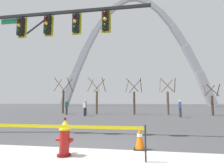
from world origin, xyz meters
TOP-DOWN VIEW (x-y plane):
  - ground_plane at (0.00, 0.00)m, footprint 240.00×240.00m
  - fire_hydrant at (-0.54, -0.84)m, footprint 0.46×0.48m
  - caution_tape_barrier at (-1.17, -1.05)m, footprint 5.48×0.11m
  - traffic_cone_by_hydrant at (1.43, 0.06)m, footprint 0.36×0.36m
  - traffic_signal_gantry at (-3.21, 1.95)m, footprint 7.82×0.44m
  - monument_arch at (-0.00, 54.70)m, footprint 53.80×2.43m
  - tree_far_left at (-7.89, 15.02)m, footprint 2.03×2.05m
  - tree_left_mid at (-3.35, 14.14)m, footprint 1.94×1.95m
  - tree_center_left at (0.97, 14.37)m, footprint 1.87×1.88m
  - tree_center_right at (4.66, 14.31)m, footprint 1.85×1.86m
  - tree_right_mid at (9.08, 14.02)m, footprint 1.51×1.52m
  - pedestrian_walking_left at (5.25, 11.39)m, footprint 0.30×0.39m
  - pedestrian_standing_center at (-3.90, 11.37)m, footprint 0.39×0.35m
  - pedestrian_walking_right at (-4.26, 12.80)m, footprint 0.24×0.36m
  - pedestrian_near_trees at (-6.50, 12.93)m, footprint 0.39×0.31m

SIDE VIEW (x-z plane):
  - ground_plane at x=0.00m, z-range 0.00..0.00m
  - traffic_cone_by_hydrant at x=1.43m, z-range -0.01..0.72m
  - fire_hydrant at x=-0.54m, z-range -0.03..0.96m
  - caution_tape_barrier at x=-1.17m, z-range 0.17..1.03m
  - pedestrian_walking_left at x=5.25m, z-range 0.02..1.61m
  - pedestrian_standing_center at x=-3.90m, z-range 0.02..1.61m
  - pedestrian_walking_right at x=-4.26m, z-range 0.02..1.61m
  - pedestrian_near_trees at x=-6.50m, z-range 0.02..1.61m
  - tree_right_mid at x=9.08m, z-range -0.18..3.06m
  - tree_center_right at x=4.66m, z-range -0.22..3.77m
  - tree_center_left at x=0.97m, z-range -0.23..3.83m
  - tree_left_mid at x=-3.35m, z-range -0.23..3.98m
  - tree_far_left at x=-7.89m, z-range -0.24..4.18m
  - traffic_signal_gantry at x=-3.21m, z-range 1.40..7.40m
  - monument_arch at x=0.00m, z-range -2.28..38.21m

